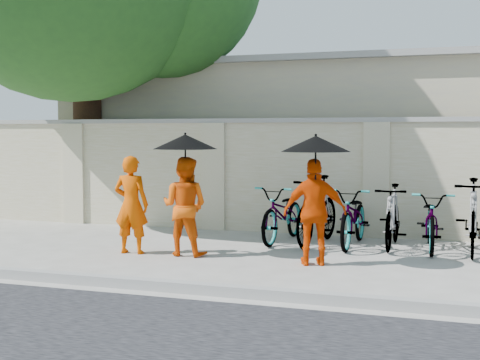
% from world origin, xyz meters
% --- Properties ---
extents(ground, '(80.00, 80.00, 0.00)m').
position_xyz_m(ground, '(0.00, 0.00, 0.00)').
color(ground, '#ABA8A2').
extents(kerb, '(40.00, 0.16, 0.12)m').
position_xyz_m(kerb, '(0.00, -1.70, 0.06)').
color(kerb, gray).
rests_on(kerb, ground).
extents(compound_wall, '(20.00, 0.30, 2.00)m').
position_xyz_m(compound_wall, '(1.00, 3.20, 1.00)').
color(compound_wall, beige).
rests_on(compound_wall, ground).
extents(building_behind, '(14.00, 6.00, 3.20)m').
position_xyz_m(building_behind, '(2.00, 7.00, 1.60)').
color(building_behind, '#B9AF88').
rests_on(building_behind, ground).
extents(monk_left, '(0.56, 0.39, 1.47)m').
position_xyz_m(monk_left, '(-1.29, 0.33, 0.74)').
color(monk_left, '#D04700').
rests_on(monk_left, ground).
extents(monk_center, '(0.73, 0.58, 1.46)m').
position_xyz_m(monk_center, '(-0.47, 0.45, 0.73)').
color(monk_center, '#DB4C07').
rests_on(monk_center, ground).
extents(parasol_center, '(0.94, 0.94, 0.96)m').
position_xyz_m(parasol_center, '(-0.42, 0.37, 1.68)').
color(parasol_center, black).
rests_on(parasol_center, ground).
extents(monk_right, '(0.93, 0.62, 1.46)m').
position_xyz_m(monk_right, '(1.51, 0.33, 0.73)').
color(monk_right, '#D43A01').
rests_on(monk_right, ground).
extents(parasol_right, '(0.94, 0.94, 0.94)m').
position_xyz_m(parasol_right, '(1.53, 0.25, 1.67)').
color(parasol_right, black).
rests_on(parasol_right, ground).
extents(bike_0, '(0.77, 1.85, 0.95)m').
position_xyz_m(bike_0, '(0.59, 2.10, 0.47)').
color(bike_0, gray).
rests_on(bike_0, ground).
extents(bike_1, '(0.76, 1.92, 1.12)m').
position_xyz_m(bike_1, '(1.19, 2.01, 0.56)').
color(bike_1, gray).
rests_on(bike_1, ground).
extents(bike_2, '(0.68, 1.83, 0.95)m').
position_xyz_m(bike_2, '(1.78, 2.02, 0.48)').
color(bike_2, gray).
rests_on(bike_2, ground).
extents(bike_3, '(0.48, 1.67, 1.00)m').
position_xyz_m(bike_3, '(2.38, 2.06, 0.50)').
color(bike_3, gray).
rests_on(bike_3, ground).
extents(bike_4, '(0.74, 1.80, 0.92)m').
position_xyz_m(bike_4, '(2.98, 2.04, 0.46)').
color(bike_4, gray).
rests_on(bike_4, ground).
extents(bike_5, '(0.55, 1.88, 1.13)m').
position_xyz_m(bike_5, '(3.57, 1.93, 0.56)').
color(bike_5, gray).
rests_on(bike_5, ground).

